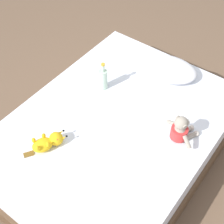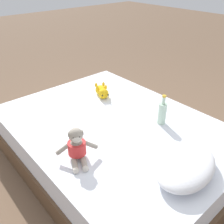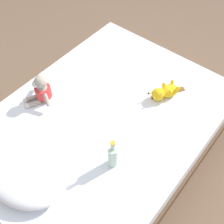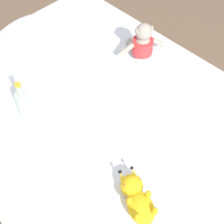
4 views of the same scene
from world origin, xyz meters
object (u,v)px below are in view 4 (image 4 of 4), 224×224
at_px(bed, 104,135).
at_px(plush_monkey, 142,43).
at_px(pillow, 26,38).
at_px(plush_yellow_creature, 137,198).
at_px(glass_bottle, 24,106).

distance_m(bed, plush_monkey, 0.58).
relative_size(pillow, plush_yellow_creature, 1.81).
xyz_separation_m(plush_yellow_creature, glass_bottle, (-0.06, 0.71, 0.05)).
relative_size(bed, glass_bottle, 7.65).
xyz_separation_m(pillow, plush_yellow_creature, (-0.28, -1.17, -0.01)).
distance_m(pillow, plush_monkey, 0.70).
height_order(bed, glass_bottle, glass_bottle).
xyz_separation_m(bed, glass_bottle, (-0.30, 0.25, 0.31)).
bearing_deg(plush_monkey, pillow, 128.07).
bearing_deg(plush_monkey, plush_yellow_creature, -139.08).
distance_m(pillow, glass_bottle, 0.57).
height_order(pillow, plush_yellow_creature, pillow).
height_order(plush_monkey, glass_bottle, glass_bottle).
xyz_separation_m(pillow, plush_monkey, (0.43, -0.55, 0.03)).
xyz_separation_m(plush_monkey, plush_yellow_creature, (-0.71, -0.61, -0.05)).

